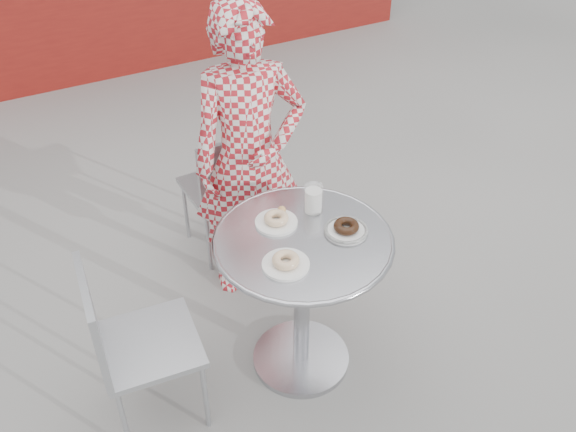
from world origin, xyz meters
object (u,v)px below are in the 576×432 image
chair_far (224,211)px  plate_checker (346,229)px  plate_near (286,262)px  bistro_table (303,272)px  chair_left (152,371)px  seated_person (249,158)px  milk_cup (313,200)px  plate_far (277,220)px

chair_far → plate_checker: plate_checker is taller
plate_near → chair_far: bearing=81.5°
bistro_table → chair_left: 0.80m
chair_left → seated_person: 1.13m
plate_checker → seated_person: bearing=100.4°
chair_far → chair_left: 1.20m
plate_near → milk_cup: milk_cup is taller
chair_far → seated_person: seated_person is taller
plate_far → bistro_table: bearing=-71.0°
chair_far → seated_person: (0.03, -0.33, 0.55)m
seated_person → chair_left: bearing=-132.7°
chair_far → seated_person: bearing=94.2°
bistro_table → milk_cup: milk_cup is taller
bistro_table → plate_near: 0.28m
chair_left → plate_near: bearing=-101.6°
seated_person → plate_checker: size_ratio=8.38×
chair_far → plate_far: 1.02m
chair_left → plate_near: chair_left is taller
bistro_table → chair_far: chair_far is taller
bistro_table → seated_person: size_ratio=0.49×
plate_far → plate_checker: bearing=-39.1°
chair_far → bistro_table: bearing=86.9°
bistro_table → chair_far: (0.02, 1.00, -0.35)m
plate_near → milk_cup: 0.39m
seated_person → plate_far: (-0.11, -0.52, 0.01)m
chair_far → plate_checker: (0.17, -1.04, 0.56)m
chair_far → plate_far: (-0.07, -0.85, 0.56)m
seated_person → plate_far: seated_person is taller
plate_far → plate_checker: size_ratio=0.98×
bistro_table → plate_checker: (0.19, -0.04, 0.21)m
chair_far → milk_cup: (0.11, -0.85, 0.60)m
chair_left → milk_cup: (0.86, 0.09, 0.59)m
seated_person → chair_far: bearing=105.4°
plate_checker → bistro_table: bearing=166.7°
plate_far → milk_cup: size_ratio=1.40×
plate_checker → plate_near: bearing=-167.7°
plate_checker → milk_cup: (-0.05, 0.20, 0.05)m
chair_left → bistro_table: bearing=-89.4°
chair_far → milk_cup: milk_cup is taller
bistro_table → chair_far: size_ratio=0.96×
plate_far → milk_cup: bearing=0.8°
milk_cup → plate_near: bearing=-136.1°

